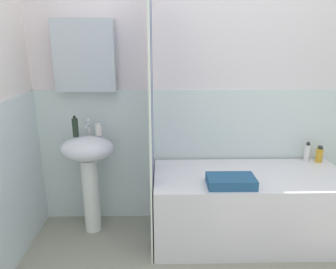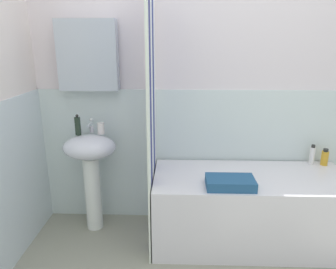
{
  "view_description": "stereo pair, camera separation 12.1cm",
  "coord_description": "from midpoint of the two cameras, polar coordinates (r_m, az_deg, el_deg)",
  "views": [
    {
      "loc": [
        -0.46,
        -1.4,
        1.6
      ],
      "look_at": [
        -0.41,
        0.88,
        0.91
      ],
      "focal_mm": 33.53,
      "sensor_mm": 36.0,
      "label": 1
    },
    {
      "loc": [
        -0.34,
        -1.4,
        1.6
      ],
      "look_at": [
        -0.41,
        0.88,
        0.91
      ],
      "focal_mm": 33.53,
      "sensor_mm": 36.0,
      "label": 2
    }
  ],
  "objects": [
    {
      "name": "wall_back_tiled",
      "position": [
        2.73,
        8.92,
        6.82
      ],
      "size": [
        3.6,
        0.18,
        2.4
      ],
      "color": "silver",
      "rests_on": "ground_plane"
    },
    {
      "name": "sink",
      "position": [
        2.7,
        -12.65,
        -4.82
      ],
      "size": [
        0.44,
        0.34,
        0.85
      ],
      "color": "white",
      "rests_on": "ground_plane"
    },
    {
      "name": "faucet",
      "position": [
        2.69,
        -12.61,
        1.56
      ],
      "size": [
        0.03,
        0.12,
        0.12
      ],
      "color": "silver",
      "rests_on": "sink"
    },
    {
      "name": "soap_dispenser",
      "position": [
        2.65,
        -14.84,
        1.54
      ],
      "size": [
        0.05,
        0.05,
        0.17
      ],
      "color": "#223125",
      "rests_on": "sink"
    },
    {
      "name": "toothbrush_cup",
      "position": [
        2.65,
        -10.81,
        1.11
      ],
      "size": [
        0.06,
        0.06,
        0.09
      ],
      "primitive_type": "cylinder",
      "color": "white",
      "rests_on": "sink"
    },
    {
      "name": "bathtub",
      "position": [
        2.72,
        15.8,
        -12.83
      ],
      "size": [
        1.54,
        0.66,
        0.58
      ],
      "primitive_type": "cube",
      "color": "white",
      "rests_on": "ground_plane"
    },
    {
      "name": "shower_curtain",
      "position": [
        2.37,
        -1.5,
        2.09
      ],
      "size": [
        0.01,
        0.66,
        2.0
      ],
      "color": "white",
      "rests_on": "ground_plane"
    },
    {
      "name": "body_wash_bottle",
      "position": [
        3.02,
        27.65,
        -3.73
      ],
      "size": [
        0.06,
        0.06,
        0.15
      ],
      "color": "gold",
      "rests_on": "bathtub"
    },
    {
      "name": "conditioner_bottle",
      "position": [
        2.99,
        25.8,
        -3.38
      ],
      "size": [
        0.04,
        0.04,
        0.17
      ],
      "color": "white",
      "rests_on": "bathtub"
    },
    {
      "name": "towel_folded",
      "position": [
        2.35,
        12.71,
        -8.55
      ],
      "size": [
        0.35,
        0.21,
        0.07
      ],
      "primitive_type": "cube",
      "rotation": [
        0.0,
        0.0,
        0.0
      ],
      "color": "#26547E",
      "rests_on": "bathtub"
    }
  ]
}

